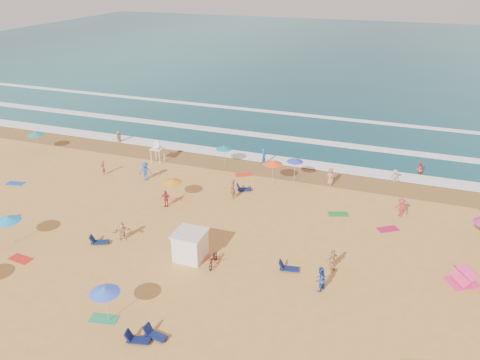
% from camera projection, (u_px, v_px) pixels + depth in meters
% --- Properties ---
extents(ground, '(220.00, 220.00, 0.00)m').
position_uv_depth(ground, '(235.00, 230.00, 37.54)').
color(ground, gold).
rests_on(ground, ground).
extents(ocean, '(220.00, 140.00, 0.18)m').
position_uv_depth(ocean, '(361.00, 54.00, 109.09)').
color(ocean, '#0C4756').
rests_on(ocean, ground).
extents(wet_sand, '(220.00, 220.00, 0.00)m').
position_uv_depth(wet_sand, '(278.00, 170.00, 48.18)').
color(wet_sand, olive).
rests_on(wet_sand, ground).
extents(surf_foam, '(200.00, 18.70, 0.05)m').
position_uv_depth(surf_foam, '(298.00, 142.00, 55.66)').
color(surf_foam, white).
rests_on(surf_foam, ground).
extents(cabana, '(2.00, 2.00, 2.00)m').
position_uv_depth(cabana, '(190.00, 246.00, 33.59)').
color(cabana, white).
rests_on(cabana, ground).
extents(cabana_roof, '(2.20, 2.20, 0.12)m').
position_uv_depth(cabana_roof, '(190.00, 233.00, 33.14)').
color(cabana_roof, silver).
rests_on(cabana_roof, cabana).
extents(bicycle, '(0.90, 1.97, 1.00)m').
position_uv_depth(bicycle, '(213.00, 259.00, 32.96)').
color(bicycle, black).
rests_on(bicycle, ground).
extents(lifeguard_stand, '(1.20, 1.20, 2.10)m').
position_uv_depth(lifeguard_stand, '(157.00, 153.00, 49.78)').
color(lifeguard_stand, white).
rests_on(lifeguard_stand, ground).
extents(beach_umbrellas, '(63.18, 27.86, 0.70)m').
position_uv_depth(beach_umbrellas, '(266.00, 205.00, 36.70)').
color(beach_umbrellas, teal).
rests_on(beach_umbrellas, ground).
extents(loungers, '(42.52, 21.18, 0.34)m').
position_uv_depth(loungers, '(332.00, 273.00, 32.07)').
color(loungers, '#0F1F4B').
rests_on(loungers, ground).
extents(towels, '(44.26, 25.91, 0.03)m').
position_uv_depth(towels, '(256.00, 249.00, 34.98)').
color(towels, red).
rests_on(towels, ground).
extents(beachgoers, '(39.65, 27.51, 2.14)m').
position_uv_depth(beachgoers, '(233.00, 196.00, 41.14)').
color(beachgoers, tan).
rests_on(beachgoers, ground).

